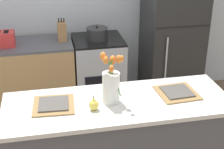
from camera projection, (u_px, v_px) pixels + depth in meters
name	position (u px, v px, depth m)	size (l,w,h in m)	color
back_counter	(4.00, 81.00, 4.13)	(1.68, 0.60, 0.92)	tan
stove_range	(99.00, 73.00, 4.34)	(0.60, 0.61, 0.92)	#B2B5B7
refrigerator	(172.00, 36.00, 4.33)	(0.68, 0.67, 1.78)	black
flower_vase	(111.00, 84.00, 2.63)	(0.16, 0.16, 0.41)	silver
pear_figurine	(94.00, 104.00, 2.56)	(0.07, 0.07, 0.12)	#E5CC4C
plate_setting_left	(54.00, 105.00, 2.63)	(0.33, 0.33, 0.02)	olive
plate_setting_right	(177.00, 92.00, 2.81)	(0.33, 0.33, 0.02)	olive
toaster	(3.00, 39.00, 3.87)	(0.28, 0.18, 0.17)	red
cooking_pot	(97.00, 33.00, 4.10)	(0.26, 0.26, 0.16)	#2D2D2D
knife_block	(62.00, 31.00, 4.05)	(0.10, 0.14, 0.27)	#A37547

